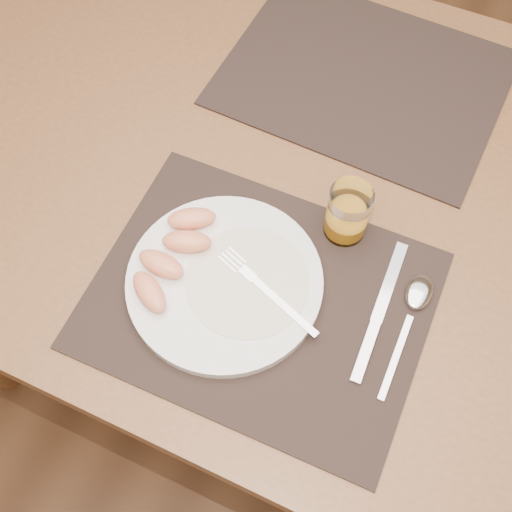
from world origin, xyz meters
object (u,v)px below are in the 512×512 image
object	(u,v)px
placemat_near	(260,300)
placemat_far	(363,78)
plate	(225,282)
juice_glass	(347,214)
knife	(376,322)
fork	(260,285)
table	(315,209)
spoon	(416,301)

from	to	relation	value
placemat_near	placemat_far	size ratio (longest dim) A/B	1.00
plate	juice_glass	world-z (taller)	juice_glass
placemat_near	knife	xyz separation A→B (m)	(0.16, 0.03, 0.00)
fork	placemat_far	bearing A→B (deg)	90.69
placemat_far	table	bearing A→B (deg)	-87.26
fork	spoon	distance (m)	0.21
fork	juice_glass	bearing A→B (deg)	63.41
plate	table	bearing A→B (deg)	76.20
fork	knife	world-z (taller)	fork
spoon	knife	bearing A→B (deg)	-128.47
plate	juice_glass	size ratio (longest dim) A/B	2.96
plate	juice_glass	bearing A→B (deg)	51.87
plate	juice_glass	xyz separation A→B (m)	(0.12, 0.15, 0.03)
knife	placemat_far	bearing A→B (deg)	112.12
placemat_near	spoon	world-z (taller)	spoon
spoon	placemat_far	bearing A→B (deg)	119.79
placemat_near	fork	world-z (taller)	fork
placemat_far	plate	world-z (taller)	plate
fork	placemat_near	bearing A→B (deg)	-68.16
table	plate	bearing A→B (deg)	-103.80
knife	juice_glass	xyz separation A→B (m)	(-0.09, 0.12, 0.04)
spoon	placemat_near	bearing A→B (deg)	-157.00
table	spoon	bearing A→B (deg)	-35.29
plate	spoon	world-z (taller)	plate
placemat_near	juice_glass	bearing A→B (deg)	66.70
table	placemat_near	distance (m)	0.24
placemat_far	spoon	size ratio (longest dim) A/B	2.35
fork	knife	size ratio (longest dim) A/B	0.77
table	placemat_far	distance (m)	0.24
placemat_near	juice_glass	distance (m)	0.17
table	plate	distance (m)	0.25
plate	fork	size ratio (longest dim) A/B	1.59
knife	juice_glass	world-z (taller)	juice_glass
spoon	juice_glass	world-z (taller)	juice_glass
placemat_far	juice_glass	world-z (taller)	juice_glass
plate	knife	xyz separation A→B (m)	(0.21, 0.03, -0.01)
placemat_near	knife	world-z (taller)	knife
fork	juice_glass	xyz separation A→B (m)	(0.07, 0.14, 0.02)
table	placemat_near	bearing A→B (deg)	-90.19
table	placemat_near	size ratio (longest dim) A/B	3.11
fork	juice_glass	size ratio (longest dim) A/B	1.86
placemat_far	knife	xyz separation A→B (m)	(0.17, -0.41, 0.00)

